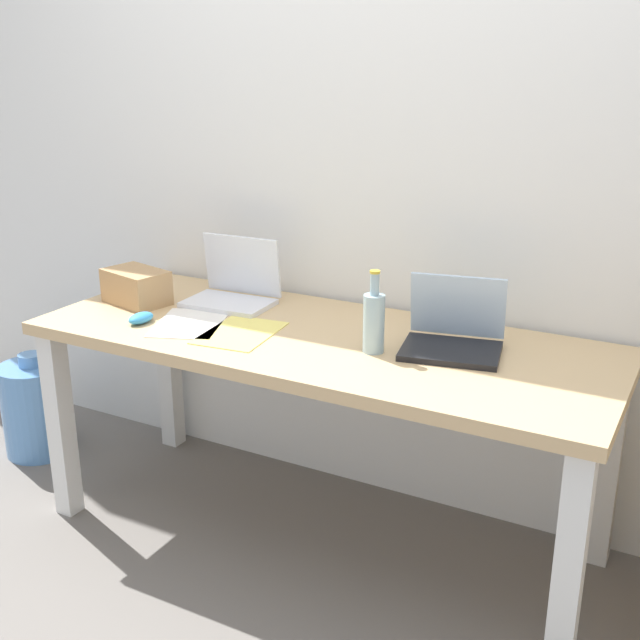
% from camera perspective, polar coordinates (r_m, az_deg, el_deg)
% --- Properties ---
extents(ground_plane, '(8.00, 8.00, 0.00)m').
position_cam_1_polar(ground_plane, '(2.80, 0.00, -15.24)').
color(ground_plane, slate).
extents(back_wall, '(5.20, 0.08, 2.60)m').
position_cam_1_polar(back_wall, '(2.72, 4.29, 13.04)').
color(back_wall, white).
rests_on(back_wall, ground).
extents(desk, '(1.85, 0.72, 0.73)m').
position_cam_1_polar(desk, '(2.50, 0.00, -3.11)').
color(desk, tan).
rests_on(desk, ground).
extents(laptop_left, '(0.31, 0.23, 0.23)m').
position_cam_1_polar(laptop_left, '(2.79, -6.30, 2.28)').
color(laptop_left, silver).
rests_on(laptop_left, desk).
extents(laptop_right, '(0.33, 0.29, 0.21)m').
position_cam_1_polar(laptop_right, '(2.37, 9.64, -1.12)').
color(laptop_right, black).
rests_on(laptop_right, desk).
extents(beer_bottle, '(0.06, 0.06, 0.25)m').
position_cam_1_polar(beer_bottle, '(2.31, 3.93, -0.06)').
color(beer_bottle, '#99B7C1').
rests_on(beer_bottle, desk).
extents(computer_mouse, '(0.06, 0.10, 0.03)m').
position_cam_1_polar(computer_mouse, '(2.64, -12.88, 0.14)').
color(computer_mouse, '#338CC6').
rests_on(computer_mouse, desk).
extents(cardboard_box, '(0.25, 0.20, 0.12)m').
position_cam_1_polar(cardboard_box, '(2.85, -13.19, 2.37)').
color(cardboard_box, tan).
rests_on(cardboard_box, desk).
extents(paper_yellow_folder, '(0.24, 0.32, 0.00)m').
position_cam_1_polar(paper_yellow_folder, '(2.50, -5.82, -0.93)').
color(paper_yellow_folder, '#F4E06B').
rests_on(paper_yellow_folder, desk).
extents(paper_sheet_front_left, '(0.30, 0.35, 0.00)m').
position_cam_1_polar(paper_sheet_front_left, '(2.61, -9.44, -0.23)').
color(paper_sheet_front_left, white).
rests_on(paper_sheet_front_left, desk).
extents(water_cooler_jug, '(0.27, 0.27, 0.43)m').
position_cam_1_polar(water_cooler_jug, '(3.44, -19.89, -6.02)').
color(water_cooler_jug, '#598CC6').
rests_on(water_cooler_jug, ground).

